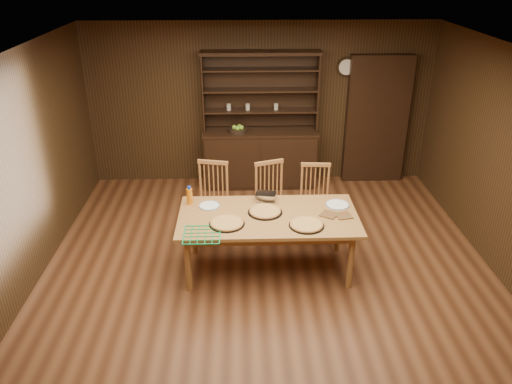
{
  "coord_description": "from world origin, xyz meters",
  "views": [
    {
      "loc": [
        -0.31,
        -4.86,
        3.54
      ],
      "look_at": [
        -0.14,
        0.4,
        0.99
      ],
      "focal_mm": 35.0,
      "sensor_mm": 36.0,
      "label": 1
    }
  ],
  "objects_px": {
    "china_hutch": "(260,151)",
    "chair_right": "(315,198)",
    "chair_left": "(212,198)",
    "juice_bottle": "(190,196)",
    "chair_center": "(271,197)",
    "dining_table": "(268,221)"
  },
  "relations": [
    {
      "from": "chair_left",
      "to": "juice_bottle",
      "type": "relative_size",
      "value": 4.61
    },
    {
      "from": "chair_left",
      "to": "chair_right",
      "type": "xyz_separation_m",
      "value": [
        1.38,
        -0.02,
        -0.02
      ]
    },
    {
      "from": "china_hutch",
      "to": "chair_left",
      "type": "distance_m",
      "value": 1.78
    },
    {
      "from": "juice_bottle",
      "to": "chair_center",
      "type": "bearing_deg",
      "value": 27.63
    },
    {
      "from": "chair_center",
      "to": "chair_right",
      "type": "relative_size",
      "value": 1.03
    },
    {
      "from": "chair_right",
      "to": "juice_bottle",
      "type": "xyz_separation_m",
      "value": [
        -1.62,
        -0.51,
        0.32
      ]
    },
    {
      "from": "china_hutch",
      "to": "dining_table",
      "type": "xyz_separation_m",
      "value": [
        -0.01,
        -2.5,
        0.08
      ]
    },
    {
      "from": "chair_right",
      "to": "juice_bottle",
      "type": "distance_m",
      "value": 1.73
    },
    {
      "from": "china_hutch",
      "to": "chair_left",
      "type": "xyz_separation_m",
      "value": [
        -0.71,
        -1.63,
        -0.04
      ]
    },
    {
      "from": "dining_table",
      "to": "chair_left",
      "type": "height_order",
      "value": "chair_left"
    },
    {
      "from": "chair_center",
      "to": "juice_bottle",
      "type": "distance_m",
      "value": 1.21
    },
    {
      "from": "dining_table",
      "to": "chair_left",
      "type": "xyz_separation_m",
      "value": [
        -0.7,
        0.87,
        -0.12
      ]
    },
    {
      "from": "chair_right",
      "to": "chair_left",
      "type": "bearing_deg",
      "value": -176.56
    },
    {
      "from": "chair_center",
      "to": "juice_bottle",
      "type": "height_order",
      "value": "chair_center"
    },
    {
      "from": "juice_bottle",
      "to": "chair_left",
      "type": "bearing_deg",
      "value": 65.81
    },
    {
      "from": "china_hutch",
      "to": "juice_bottle",
      "type": "height_order",
      "value": "china_hutch"
    },
    {
      "from": "chair_center",
      "to": "juice_bottle",
      "type": "bearing_deg",
      "value": -171.76
    },
    {
      "from": "chair_center",
      "to": "chair_right",
      "type": "xyz_separation_m",
      "value": [
        0.58,
        -0.03,
        -0.02
      ]
    },
    {
      "from": "china_hutch",
      "to": "chair_right",
      "type": "xyz_separation_m",
      "value": [
        0.67,
        -1.65,
        -0.06
      ]
    },
    {
      "from": "dining_table",
      "to": "juice_bottle",
      "type": "xyz_separation_m",
      "value": [
        -0.94,
        0.33,
        0.18
      ]
    },
    {
      "from": "chair_left",
      "to": "juice_bottle",
      "type": "bearing_deg",
      "value": -101.96
    },
    {
      "from": "chair_center",
      "to": "juice_bottle",
      "type": "relative_size",
      "value": 4.56
    }
  ]
}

